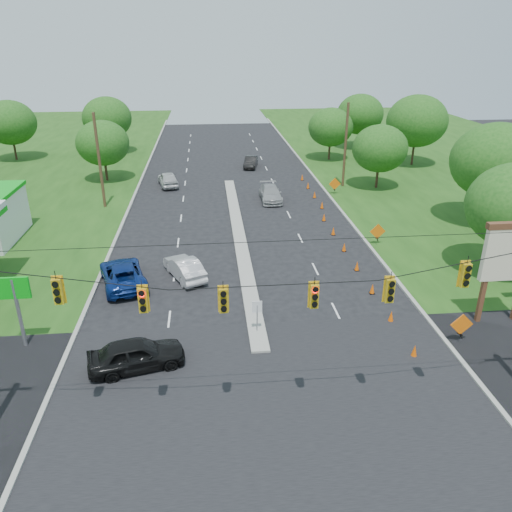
{
  "coord_description": "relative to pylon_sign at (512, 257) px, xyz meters",
  "views": [
    {
      "loc": [
        -2.41,
        -17.71,
        15.22
      ],
      "look_at": [
        0.37,
        10.4,
        2.8
      ],
      "focal_mm": 35.0,
      "sensor_mm": 36.0,
      "label": 1
    }
  ],
  "objects": [
    {
      "name": "cone_0",
      "position": [
        -6.43,
        -3.2,
        -3.65
      ],
      "size": [
        0.32,
        0.32,
        0.7
      ],
      "primitive_type": "cone",
      "color": "#E95406",
      "rests_on": "ground"
    },
    {
      "name": "cone_2",
      "position": [
        -6.43,
        3.8,
        -3.65
      ],
      "size": [
        0.32,
        0.32,
        0.7
      ],
      "primitive_type": "cone",
      "color": "#E95406",
      "rests_on": "ground"
    },
    {
      "name": "utility_pole_far_left",
      "position": [
        -26.81,
        23.8,
        0.5
      ],
      "size": [
        0.28,
        0.28,
        9.0
      ],
      "primitive_type": "cylinder",
      "color": "#422D1C",
      "rests_on": "ground"
    },
    {
      "name": "white_sedan",
      "position": [
        -18.56,
        7.39,
        -3.27
      ],
      "size": [
        3.22,
        4.69,
        1.46
      ],
      "primitive_type": "imported",
      "rotation": [
        0.0,
        0.0,
        3.56
      ],
      "color": "beige",
      "rests_on": "ground"
    },
    {
      "name": "curb_right",
      "position": [
        -4.21,
        23.8,
        -4.0
      ],
      "size": [
        0.25,
        110.0,
        0.16
      ],
      "primitive_type": "cube",
      "color": "gray",
      "rests_on": "ground"
    },
    {
      "name": "utility_pole_far_right",
      "position": [
        -1.81,
        28.8,
        0.5
      ],
      "size": [
        0.28,
        0.28,
        9.0
      ],
      "primitive_type": "cylinder",
      "color": "#422D1C",
      "rests_on": "ground"
    },
    {
      "name": "median_sign",
      "position": [
        -14.31,
        -0.2,
        -2.54
      ],
      "size": [
        0.55,
        0.06,
        2.05
      ],
      "color": "gray",
      "rests_on": "ground"
    },
    {
      "name": "work_sign_1",
      "position": [
        -3.51,
        11.8,
        -2.91
      ],
      "size": [
        1.27,
        0.58,
        1.37
      ],
      "color": "black",
      "rests_on": "ground"
    },
    {
      "name": "cone_4",
      "position": [
        -6.43,
        10.8,
        -3.65
      ],
      "size": [
        0.32,
        0.32,
        0.7
      ],
      "primitive_type": "cone",
      "color": "#E95406",
      "rests_on": "ground"
    },
    {
      "name": "silver_car_oncoming",
      "position": [
        -21.15,
        30.83,
        -3.2
      ],
      "size": [
        2.81,
        4.97,
        1.6
      ],
      "primitive_type": "imported",
      "rotation": [
        0.0,
        0.0,
        3.35
      ],
      "color": "#B8B8B8",
      "rests_on": "ground"
    },
    {
      "name": "pylon_sign",
      "position": [
        0.0,
        0.0,
        0.0
      ],
      "size": [
        5.9,
        2.3,
        6.12
      ],
      "color": "#59331E",
      "rests_on": "ground"
    },
    {
      "name": "tree_8",
      "position": [
        7.69,
        15.8,
        1.58
      ],
      "size": [
        7.56,
        7.56,
        8.82
      ],
      "color": "black",
      "rests_on": "ground"
    },
    {
      "name": "signal_span",
      "position": [
        -14.37,
        -7.2,
        0.97
      ],
      "size": [
        25.6,
        0.32,
        9.0
      ],
      "color": "#422D1C",
      "rests_on": "ground"
    },
    {
      "name": "cone_3",
      "position": [
        -6.43,
        7.3,
        -3.65
      ],
      "size": [
        0.32,
        0.32,
        0.7
      ],
      "primitive_type": "cone",
      "color": "#E95406",
      "rests_on": "ground"
    },
    {
      "name": "cone_1",
      "position": [
        -6.43,
        0.3,
        -3.65
      ],
      "size": [
        0.32,
        0.32,
        0.7
      ],
      "primitive_type": "cone",
      "color": "#E95406",
      "rests_on": "ground"
    },
    {
      "name": "cone_6",
      "position": [
        -6.43,
        17.8,
        -3.65
      ],
      "size": [
        0.32,
        0.32,
        0.7
      ],
      "primitive_type": "cone",
      "color": "#E95406",
      "rests_on": "ground"
    },
    {
      "name": "cone_7",
      "position": [
        -5.83,
        21.3,
        -3.65
      ],
      "size": [
        0.32,
        0.32,
        0.7
      ],
      "primitive_type": "cone",
      "color": "#E95406",
      "rests_on": "ground"
    },
    {
      "name": "black_sedan",
      "position": [
        -20.59,
        -2.76,
        -3.19
      ],
      "size": [
        5.06,
        2.96,
        1.62
      ],
      "primitive_type": "imported",
      "rotation": [
        0.0,
        0.0,
        1.81
      ],
      "color": "black",
      "rests_on": "ground"
    },
    {
      "name": "tree_11",
      "position": [
        5.69,
        48.8,
        0.96
      ],
      "size": [
        6.72,
        6.72,
        7.84
      ],
      "color": "black",
      "rests_on": "ground"
    },
    {
      "name": "silver_car_far",
      "position": [
        -10.46,
        24.4,
        -3.27
      ],
      "size": [
        2.08,
        5.06,
        1.46
      ],
      "primitive_type": "imported",
      "rotation": [
        0.0,
        0.0,
        -0.01
      ],
      "color": "#999999",
      "rests_on": "ground"
    },
    {
      "name": "cone_8",
      "position": [
        -5.83,
        24.8,
        -3.65
      ],
      "size": [
        0.32,
        0.32,
        0.7
      ],
      "primitive_type": "cone",
      "color": "#E95406",
      "rests_on": "ground"
    },
    {
      "name": "tree_6",
      "position": [
        -30.31,
        48.8,
        0.96
      ],
      "size": [
        6.72,
        6.72,
        7.84
      ],
      "color": "black",
      "rests_on": "ground"
    },
    {
      "name": "cross_street",
      "position": [
        -14.31,
        -6.2,
        -4.0
      ],
      "size": [
        160.0,
        14.0,
        0.02
      ],
      "primitive_type": "cube",
      "color": "black",
      "rests_on": "ground"
    },
    {
      "name": "dark_car_receding",
      "position": [
        -11.2,
        38.62,
        -3.31
      ],
      "size": [
        2.23,
        4.37,
        1.37
      ],
      "primitive_type": "imported",
      "rotation": [
        0.0,
        0.0,
        -0.19
      ],
      "color": "black",
      "rests_on": "ground"
    },
    {
      "name": "tree_12",
      "position": [
        -0.31,
        41.8,
        0.34
      ],
      "size": [
        5.88,
        5.88,
        6.86
      ],
      "color": "black",
      "rests_on": "ground"
    },
    {
      "name": "tree_5",
      "position": [
        -28.31,
        33.8,
        0.34
      ],
      "size": [
        5.88,
        5.88,
        6.86
      ],
      "color": "black",
      "rests_on": "ground"
    },
    {
      "name": "ground",
      "position": [
        -14.31,
        -6.2,
        -4.0
      ],
      "size": [
        160.0,
        160.0,
        0.0
      ],
      "primitive_type": "plane",
      "color": "black",
      "rests_on": "ground"
    },
    {
      "name": "cone_9",
      "position": [
        -5.83,
        28.3,
        -3.65
      ],
      "size": [
        0.32,
        0.32,
        0.7
      ],
      "primitive_type": "cone",
      "color": "#E95406",
      "rests_on": "ground"
    },
    {
      "name": "median",
      "position": [
        -14.31,
        14.8,
        -4.0
      ],
      "size": [
        1.0,
        34.0,
        0.18
      ],
      "primitive_type": "cube",
      "color": "gray",
      "rests_on": "ground"
    },
    {
      "name": "curb_left",
      "position": [
        -24.41,
        23.8,
        -4.0
      ],
      "size": [
        0.25,
        110.0,
        0.16
      ],
      "primitive_type": "cube",
      "color": "gray",
      "rests_on": "ground"
    },
    {
      "name": "cone_10",
      "position": [
        -5.83,
        31.8,
        -3.65
      ],
      "size": [
        0.32,
        0.32,
        0.7
      ],
      "primitive_type": "cone",
      "color": "#E95406",
      "rests_on": "ground"
    },
    {
      "name": "cone_5",
      "position": [
        -6.43,
        14.3,
        -3.65
      ],
      "size": [
        0.32,
        0.32,
        0.7
      ],
      "primitive_type": "cone",
      "color": "#E95406",
      "rests_on": "ground"
    },
    {
      "name": "blue_pickup",
      "position": [
        -22.62,
        6.7,
        -3.21
      ],
      "size": [
        4.04,
        6.15,
        1.57
      ],
      "primitive_type": "imported",
      "rotation": [
        0.0,
        0.0,
        3.42
      ],
      "color": "navy",
      "rests_on": "ground"
    },
    {
      "name": "tree_9",
      "position": [
        1.69,
        27.8,
        0.34
      ],
      "size": [
        5.88,
        5.88,
        6.86
      ],
      "color": "black",
      "rests_on": "ground"
    },
    {
      "name": "tree_4",
      "position": [
        -42.31,
        45.8,
        0.96
      ],
      "size": [
        6.72,
        6.72,
        7.84
      ],
      "color": "black",
      "rests_on": "ground"
    },
    {
      "name": "work_sign_2",
      "position": [
        -3.51,
        25.8,
        -2.91
      ],
      "size": [
        1.27,
        0.58,
        1.37
      ],
      "color": "black",
      "rests_on": "ground"
    },
    {
      "name": "tree_10",
      "position": [
        9.69,
        37.8,
        1.58
      ],
      "size": [
        7.56,
        7.56,
        8.82
      ],
      "color": "black",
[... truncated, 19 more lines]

